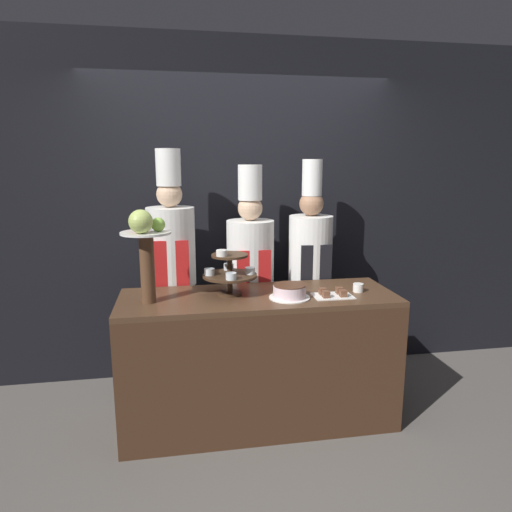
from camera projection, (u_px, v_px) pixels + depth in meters
ground_plane at (267, 446)px, 2.97m from camera, size 14.00×14.00×0.00m
wall_back at (240, 212)px, 3.85m from camera, size 10.00×0.06×2.80m
buffet_counter at (258, 359)px, 3.19m from camera, size 1.87×0.65×0.93m
tiered_stand at (229, 272)px, 3.07m from camera, size 0.37×0.37×0.32m
fruit_pedestal at (145, 242)px, 2.83m from camera, size 0.31×0.31×0.61m
cake_round at (290, 292)px, 3.01m from camera, size 0.27×0.27×0.09m
cup_white at (358, 288)px, 3.16m from camera, size 0.07×0.07×0.06m
cake_square_tray at (333, 294)px, 3.06m from camera, size 0.26×0.18×0.05m
chef_left at (172, 265)px, 3.47m from camera, size 0.36×0.36×1.91m
chef_center_left at (250, 271)px, 3.59m from camera, size 0.37×0.37×1.79m
chef_center_right at (310, 267)px, 3.66m from camera, size 0.35×0.35×1.84m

